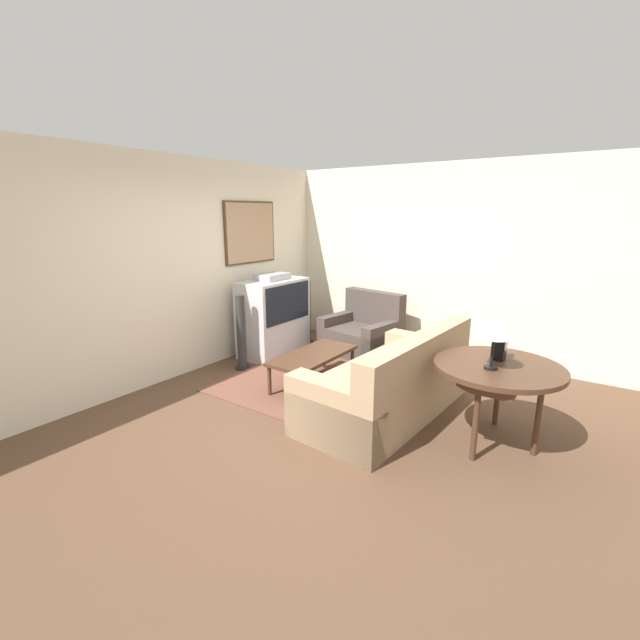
% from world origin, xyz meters
% --- Properties ---
extents(ground_plane, '(12.00, 12.00, 0.00)m').
position_xyz_m(ground_plane, '(0.00, 0.00, 0.00)').
color(ground_plane, brown).
extents(wall_back, '(12.00, 0.10, 2.70)m').
position_xyz_m(wall_back, '(0.02, 2.13, 1.36)').
color(wall_back, beige).
rests_on(wall_back, ground_plane).
extents(wall_right, '(0.06, 12.00, 2.70)m').
position_xyz_m(wall_right, '(2.63, 0.00, 1.35)').
color(wall_right, beige).
rests_on(wall_right, ground_plane).
extents(area_rug, '(1.92, 1.84, 0.01)m').
position_xyz_m(area_rug, '(0.59, 0.60, 0.01)').
color(area_rug, brown).
rests_on(area_rug, ground_plane).
extents(tv, '(1.03, 0.57, 1.19)m').
position_xyz_m(tv, '(1.21, 1.68, 0.56)').
color(tv, silver).
rests_on(tv, ground_plane).
extents(couch, '(2.10, 1.08, 0.89)m').
position_xyz_m(couch, '(0.40, -0.59, 0.31)').
color(couch, tan).
rests_on(couch, ground_plane).
extents(armchair, '(0.97, 1.12, 0.89)m').
position_xyz_m(armchair, '(2.00, 0.64, 0.29)').
color(armchair, '#473D38').
rests_on(armchair, ground_plane).
extents(coffee_table, '(1.19, 0.54, 0.40)m').
position_xyz_m(coffee_table, '(0.57, 0.50, 0.36)').
color(coffee_table, '#472D1E').
rests_on(coffee_table, ground_plane).
extents(console_table, '(1.09, 1.09, 0.75)m').
position_xyz_m(console_table, '(0.41, -1.60, 0.68)').
color(console_table, '#472D1E').
rests_on(console_table, ground_plane).
extents(table_lamp, '(0.30, 0.30, 0.45)m').
position_xyz_m(table_lamp, '(0.26, -1.56, 1.10)').
color(table_lamp, black).
rests_on(table_lamp, console_table).
extents(mantel_clock, '(0.13, 0.10, 0.20)m').
position_xyz_m(mantel_clock, '(0.56, -1.57, 0.85)').
color(mantel_clock, black).
rests_on(mantel_clock, console_table).
extents(speaker_tower_left, '(0.21, 0.21, 1.00)m').
position_xyz_m(speaker_tower_left, '(0.49, 1.62, 0.47)').
color(speaker_tower_left, black).
rests_on(speaker_tower_left, ground_plane).
extents(speaker_tower_right, '(0.21, 0.21, 1.00)m').
position_xyz_m(speaker_tower_right, '(1.94, 1.62, 0.47)').
color(speaker_tower_right, black).
rests_on(speaker_tower_right, ground_plane).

